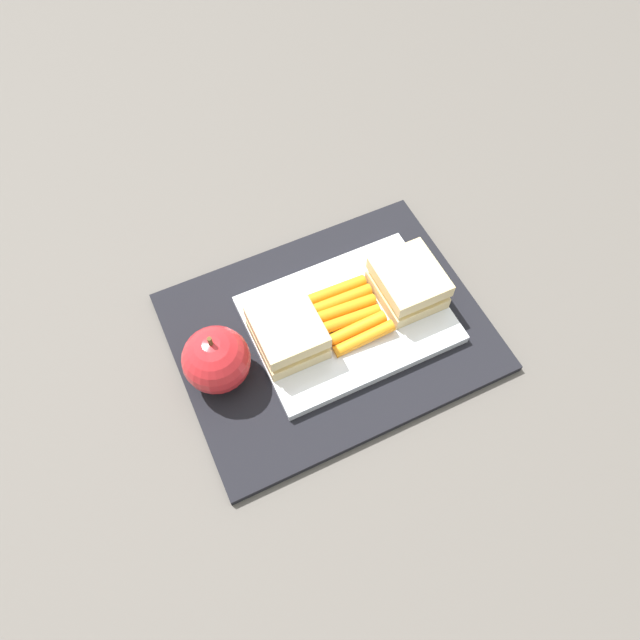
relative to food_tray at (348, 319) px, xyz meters
name	(u,v)px	position (x,y,z in m)	size (l,w,h in m)	color
ground_plane	(329,334)	(0.03, 0.00, -0.02)	(2.40, 2.40, 0.00)	#56514C
lunchbag_mat	(329,332)	(0.03, 0.00, -0.01)	(0.36, 0.28, 0.01)	black
food_tray	(348,319)	(0.00, 0.00, 0.00)	(0.23, 0.17, 0.01)	white
sandwich_half_left	(408,283)	(-0.08, 0.00, 0.03)	(0.07, 0.08, 0.04)	#DBC189
sandwich_half_right	(288,332)	(0.08, 0.00, 0.03)	(0.07, 0.08, 0.04)	#DBC189
carrot_sticks_bundle	(349,314)	(0.00, 0.00, 0.01)	(0.08, 0.09, 0.02)	orange
apple	(218,363)	(0.16, 0.00, 0.03)	(0.08, 0.08, 0.09)	red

